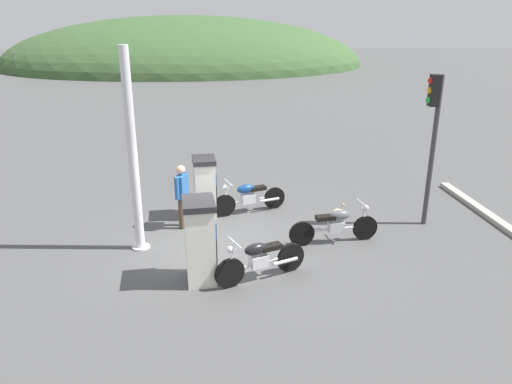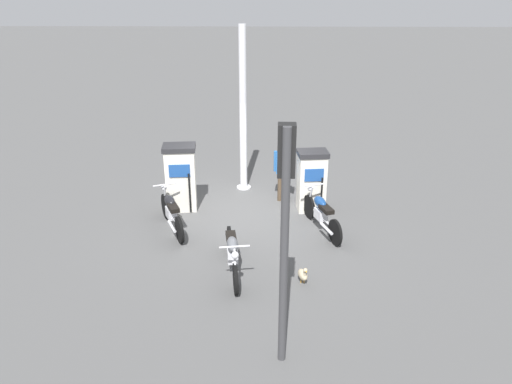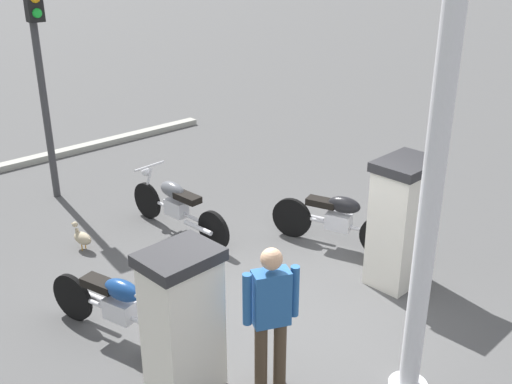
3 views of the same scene
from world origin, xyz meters
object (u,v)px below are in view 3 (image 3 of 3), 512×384
object	(u,v)px
fuel_pump_far	(182,321)
motorcycle_far_pump	(118,304)
motorcycle_near_pump	(338,218)
attendant_person	(271,311)
roadside_traffic_light	(39,50)
motorcycle_extra	(177,205)
wandering_duck	(82,237)
canopy_support_pole	(431,196)
fuel_pump_near	(401,222)

from	to	relation	value
fuel_pump_far	motorcycle_far_pump	world-z (taller)	fuel_pump_far
motorcycle_near_pump	attendant_person	world-z (taller)	attendant_person
roadside_traffic_light	motorcycle_far_pump	bearing A→B (deg)	166.51
motorcycle_near_pump	motorcycle_extra	xyz separation A→B (m)	(1.86, 1.55, -0.01)
motorcycle_far_pump	motorcycle_extra	world-z (taller)	motorcycle_far_pump
wandering_duck	canopy_support_pole	xyz separation A→B (m)	(-4.82, -1.35, 1.94)
motorcycle_far_pump	roadside_traffic_light	world-z (taller)	roadside_traffic_light
wandering_duck	fuel_pump_far	bearing A→B (deg)	172.84
motorcycle_near_pump	roadside_traffic_light	size ratio (longest dim) A/B	0.50
motorcycle_near_pump	motorcycle_far_pump	xyz separation A→B (m)	(-0.02, 3.50, 0.00)
motorcycle_extra	attendant_person	xyz separation A→B (m)	(-3.55, 1.12, 0.46)
motorcycle_far_pump	wandering_duck	bearing A→B (deg)	-14.01
fuel_pump_near	fuel_pump_far	xyz separation A→B (m)	(0.00, 3.30, -0.06)
motorcycle_near_pump	motorcycle_extra	world-z (taller)	motorcycle_near_pump
fuel_pump_far	motorcycle_far_pump	size ratio (longest dim) A/B	0.82
attendant_person	fuel_pump_near	bearing A→B (deg)	-78.53
canopy_support_pole	fuel_pump_near	bearing A→B (deg)	-46.86
motorcycle_far_pump	canopy_support_pole	distance (m)	3.61
motorcycle_extra	attendant_person	size ratio (longest dim) A/B	1.33
fuel_pump_near	wandering_duck	size ratio (longest dim) A/B	4.19
fuel_pump_near	motorcycle_near_pump	world-z (taller)	fuel_pump_near
fuel_pump_far	attendant_person	distance (m)	0.87
fuel_pump_far	attendant_person	xyz separation A→B (m)	(-0.53, -0.68, 0.11)
fuel_pump_near	wandering_duck	world-z (taller)	fuel_pump_near
motorcycle_far_pump	roadside_traffic_light	xyz separation A→B (m)	(4.28, -1.03, 2.06)
fuel_pump_far	roadside_traffic_light	bearing A→B (deg)	-9.33
fuel_pump_near	attendant_person	world-z (taller)	fuel_pump_near
fuel_pump_near	motorcycle_far_pump	size ratio (longest dim) A/B	0.88
motorcycle_far_pump	fuel_pump_near	bearing A→B (deg)	-108.29
motorcycle_far_pump	fuel_pump_far	bearing A→B (deg)	-173.10
motorcycle_far_pump	wandering_duck	world-z (taller)	motorcycle_far_pump
fuel_pump_far	canopy_support_pole	size ratio (longest dim) A/B	0.36
fuel_pump_far	canopy_support_pole	world-z (taller)	canopy_support_pole
fuel_pump_near	fuel_pump_far	bearing A→B (deg)	90.00
motorcycle_far_pump	motorcycle_extra	xyz separation A→B (m)	(1.88, -1.94, -0.01)
motorcycle_near_pump	attendant_person	distance (m)	3.20
motorcycle_extra	roadside_traffic_light	world-z (taller)	roadside_traffic_light
motorcycle_far_pump	attendant_person	bearing A→B (deg)	-153.83
fuel_pump_near	fuel_pump_far	world-z (taller)	fuel_pump_near
fuel_pump_far	motorcycle_near_pump	size ratio (longest dim) A/B	0.85
motorcycle_near_pump	canopy_support_pole	distance (m)	3.46
motorcycle_extra	motorcycle_near_pump	bearing A→B (deg)	-140.11
fuel_pump_near	canopy_support_pole	world-z (taller)	canopy_support_pole
fuel_pump_near	roadside_traffic_light	world-z (taller)	roadside_traffic_light
motorcycle_near_pump	motorcycle_far_pump	distance (m)	3.50
fuel_pump_near	motorcycle_near_pump	xyz separation A→B (m)	(1.16, -0.06, -0.41)
roadside_traffic_light	canopy_support_pole	distance (m)	6.91
fuel_pump_far	attendant_person	bearing A→B (deg)	-127.92
canopy_support_pole	fuel_pump_far	bearing A→B (deg)	51.25
motorcycle_far_pump	canopy_support_pole	bearing A→B (deg)	-143.23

